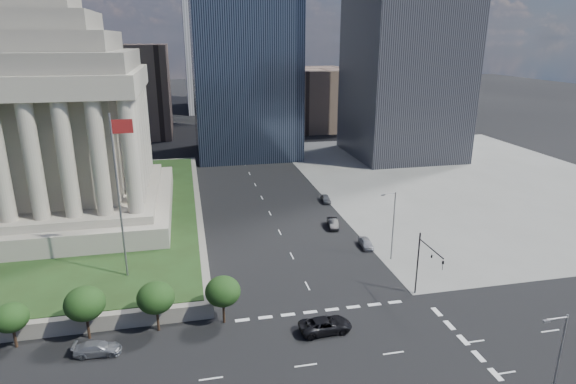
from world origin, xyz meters
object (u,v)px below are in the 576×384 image
object	(u,v)px
street_lamp_north	(392,222)
parked_sedan_near	(366,243)
parked_sedan_far	(326,199)
street_lamp_south	(556,363)
pickup_truck	(325,325)
suv_grey	(98,348)
traffic_signal_ne	(426,260)
parked_sedan_mid	(333,223)
flagpole	(119,189)
war_memorial	(48,96)

from	to	relation	value
street_lamp_north	parked_sedan_near	distance (m)	7.03
street_lamp_north	parked_sedan_far	size ratio (longest dim) A/B	2.60
street_lamp_south	pickup_truck	distance (m)	21.76
suv_grey	parked_sedan_far	bearing A→B (deg)	-37.10
traffic_signal_ne	parked_sedan_mid	bearing A→B (deg)	98.12
flagpole	traffic_signal_ne	size ratio (longest dim) A/B	2.50
flagpole	suv_grey	world-z (taller)	flagpole
war_memorial	traffic_signal_ne	world-z (taller)	war_memorial
parked_sedan_near	parked_sedan_mid	xyz separation A→B (m)	(-2.50, 8.62, 0.05)
war_memorial	pickup_truck	distance (m)	54.64
parked_sedan_near	street_lamp_south	bearing A→B (deg)	-82.65
flagpole	street_lamp_north	world-z (taller)	flagpole
traffic_signal_ne	parked_sedan_near	distance (m)	16.59
flagpole	suv_grey	distance (m)	18.10
traffic_signal_ne	street_lamp_north	size ratio (longest dim) A/B	0.80
war_memorial	street_lamp_north	bearing A→B (deg)	-25.92
suv_grey	street_lamp_north	bearing A→B (deg)	-64.97
war_memorial	pickup_truck	world-z (taller)	war_memorial
flagpole	street_lamp_north	size ratio (longest dim) A/B	2.00
traffic_signal_ne	parked_sedan_far	xyz separation A→B (m)	(-1.00, 37.20, -4.60)
street_lamp_north	parked_sedan_mid	distance (m)	14.77
war_memorial	parked_sedan_near	size ratio (longest dim) A/B	9.80
street_lamp_south	parked_sedan_far	size ratio (longest dim) A/B	2.60
street_lamp_south	pickup_truck	bearing A→B (deg)	131.01
war_memorial	parked_sedan_near	distance (m)	53.27
pickup_truck	war_memorial	bearing A→B (deg)	38.19
parked_sedan_near	flagpole	bearing A→B (deg)	-166.03
street_lamp_south	parked_sedan_mid	bearing A→B (deg)	95.59
street_lamp_north	pickup_truck	size ratio (longest dim) A/B	1.76
street_lamp_south	suv_grey	world-z (taller)	street_lamp_south
flagpole	street_lamp_north	distance (m)	35.95
parked_sedan_mid	suv_grey	bearing A→B (deg)	-130.75
traffic_signal_ne	pickup_truck	xyz separation A→B (m)	(-13.09, -3.70, -4.46)
traffic_signal_ne	suv_grey	size ratio (longest dim) A/B	1.75
street_lamp_south	pickup_truck	size ratio (longest dim) A/B	1.76
pickup_truck	suv_grey	xyz separation A→B (m)	(-23.12, 1.00, -0.12)
flagpole	parked_sedan_near	xyz separation A→B (m)	(33.33, 5.61, -12.44)
pickup_truck	parked_sedan_near	world-z (taller)	pickup_truck
street_lamp_south	suv_grey	bearing A→B (deg)	155.34
war_memorial	street_lamp_south	world-z (taller)	war_memorial
parked_sedan_near	street_lamp_north	bearing A→B (deg)	-63.98
parked_sedan_mid	parked_sedan_far	size ratio (longest dim) A/B	1.15
war_memorial	street_lamp_north	world-z (taller)	war_memorial
flagpole	street_lamp_south	world-z (taller)	flagpole
war_memorial	parked_sedan_mid	xyz separation A→B (m)	(43.00, -9.76, -20.67)
war_memorial	pickup_truck	size ratio (longest dim) A/B	6.87
traffic_signal_ne	street_lamp_south	distance (m)	19.72
suv_grey	pickup_truck	bearing A→B (deg)	-88.15
pickup_truck	parked_sedan_far	size ratio (longest dim) A/B	1.48
street_lamp_north	suv_grey	distance (m)	39.91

